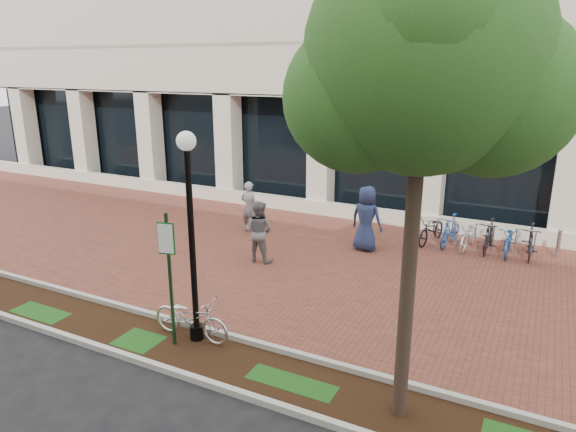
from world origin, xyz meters
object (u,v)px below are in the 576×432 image
at_px(pedestrian_right, 366,219).
at_px(bollard, 559,243).
at_px(locked_bicycle, 191,317).
at_px(pedestrian_mid, 259,231).
at_px(parking_sign, 169,264).
at_px(lamppost, 191,227).
at_px(pedestrian_left, 249,207).
at_px(bike_rack_cluster, 478,235).
at_px(street_tree, 428,71).

xyz_separation_m(pedestrian_right, bollard, (5.07, 1.79, -0.51)).
relative_size(locked_bicycle, pedestrian_mid, 1.01).
distance_m(parking_sign, lamppost, 0.80).
height_order(lamppost, pedestrian_left, lamppost).
height_order(lamppost, bike_rack_cluster, lamppost).
bearing_deg(bike_rack_cluster, parking_sign, -112.04).
bearing_deg(street_tree, bollard, 76.13).
bearing_deg(bike_rack_cluster, pedestrian_right, -146.34).
distance_m(parking_sign, pedestrian_left, 7.20).
bearing_deg(bollard, pedestrian_left, -168.25).
bearing_deg(pedestrian_right, street_tree, 121.55).
distance_m(bollard, bike_rack_cluster, 2.13).
relative_size(parking_sign, street_tree, 0.39).
distance_m(lamppost, street_tree, 5.14).
height_order(lamppost, pedestrian_right, lamppost).
bearing_deg(pedestrian_right, pedestrian_mid, 51.10).
distance_m(locked_bicycle, bike_rack_cluster, 9.11).
relative_size(locked_bicycle, pedestrian_left, 1.03).
relative_size(lamppost, street_tree, 0.59).
height_order(locked_bicycle, pedestrian_left, pedestrian_left).
relative_size(locked_bicycle, pedestrian_right, 0.90).
distance_m(pedestrian_left, bike_rack_cluster, 7.08).
height_order(pedestrian_mid, bollard, pedestrian_mid).
xyz_separation_m(parking_sign, lamppost, (0.26, 0.39, 0.65)).
xyz_separation_m(street_tree, pedestrian_left, (-6.86, 6.76, -4.35)).
relative_size(parking_sign, pedestrian_left, 1.59).
xyz_separation_m(pedestrian_left, bollard, (9.00, 1.87, -0.39)).
distance_m(street_tree, pedestrian_left, 10.57).
bearing_deg(pedestrian_mid, pedestrian_left, -53.07).
height_order(street_tree, locked_bicycle, street_tree).
bearing_deg(pedestrian_left, bike_rack_cluster, -165.91).
xyz_separation_m(locked_bicycle, pedestrian_right, (1.43, 6.47, 0.51)).
distance_m(parking_sign, pedestrian_right, 7.05).
height_order(pedestrian_right, bollard, pedestrian_right).
bearing_deg(parking_sign, pedestrian_right, 62.86).
height_order(lamppost, pedestrian_mid, lamppost).
relative_size(lamppost, pedestrian_mid, 2.40).
bearing_deg(pedestrian_right, bike_rack_cluster, -144.54).
height_order(street_tree, bollard, street_tree).
height_order(street_tree, pedestrian_mid, street_tree).
height_order(locked_bicycle, bollard, locked_bicycle).
bearing_deg(pedestrian_mid, locked_bicycle, 102.18).
relative_size(pedestrian_left, bollard, 1.90).
bearing_deg(locked_bicycle, pedestrian_mid, 11.36).
xyz_separation_m(pedestrian_mid, bike_rack_cluster, (5.31, 3.69, -0.41)).
distance_m(locked_bicycle, bollard, 10.51).
xyz_separation_m(pedestrian_left, bike_rack_cluster, (6.88, 1.60, -0.39)).
xyz_separation_m(lamppost, street_tree, (4.26, -0.40, 2.85)).
bearing_deg(bike_rack_cluster, pedestrian_left, -160.42).
distance_m(pedestrian_right, bike_rack_cluster, 3.36).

